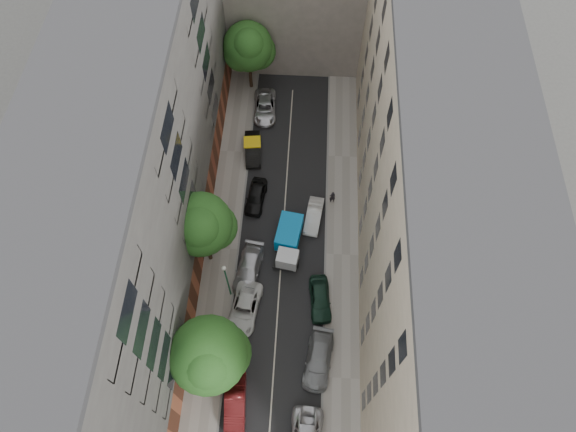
# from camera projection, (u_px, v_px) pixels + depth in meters

# --- Properties ---
(ground) EXTENTS (120.00, 120.00, 0.00)m
(ground) POSITION_uv_depth(u_px,v_px,m) (282.00, 252.00, 46.99)
(ground) COLOR #4C4C49
(ground) RESTS_ON ground
(road_surface) EXTENTS (8.00, 44.00, 0.02)m
(road_surface) POSITION_uv_depth(u_px,v_px,m) (282.00, 252.00, 46.98)
(road_surface) COLOR black
(road_surface) RESTS_ON ground
(sidewalk_left) EXTENTS (3.00, 44.00, 0.15)m
(sidewalk_left) POSITION_uv_depth(u_px,v_px,m) (222.00, 249.00, 47.07)
(sidewalk_left) COLOR gray
(sidewalk_left) RESTS_ON ground
(sidewalk_right) EXTENTS (3.00, 44.00, 0.15)m
(sidewalk_right) POSITION_uv_depth(u_px,v_px,m) (342.00, 255.00, 46.77)
(sidewalk_right) COLOR gray
(sidewalk_right) RESTS_ON ground
(building_left) EXTENTS (8.00, 44.00, 20.00)m
(building_left) POSITION_uv_depth(u_px,v_px,m) (135.00, 188.00, 38.57)
(building_left) COLOR #484543
(building_left) RESTS_ON ground
(building_right) EXTENTS (8.00, 44.00, 20.00)m
(building_right) POSITION_uv_depth(u_px,v_px,m) (428.00, 202.00, 37.97)
(building_right) COLOR #C6B49A
(building_right) RESTS_ON ground
(tarp_truck) EXTENTS (2.69, 5.24, 2.30)m
(tarp_truck) POSITION_uv_depth(u_px,v_px,m) (289.00, 241.00, 46.15)
(tarp_truck) COLOR black
(tarp_truck) RESTS_ON ground
(car_left_1) EXTENTS (1.91, 4.66, 1.50)m
(car_left_1) POSITION_uv_depth(u_px,v_px,m) (235.00, 402.00, 39.85)
(car_left_1) COLOR #4C0F10
(car_left_1) RESTS_ON ground
(car_left_2) EXTENTS (3.01, 5.26, 1.38)m
(car_left_2) POSITION_uv_depth(u_px,v_px,m) (245.00, 308.00, 43.63)
(car_left_2) COLOR silver
(car_left_2) RESTS_ON ground
(car_left_3) EXTENTS (2.79, 5.28, 1.46)m
(car_left_3) POSITION_uv_depth(u_px,v_px,m) (249.00, 269.00, 45.38)
(car_left_3) COLOR #B3B2B7
(car_left_3) RESTS_ON ground
(car_left_4) EXTENTS (2.15, 4.33, 1.42)m
(car_left_4) POSITION_uv_depth(u_px,v_px,m) (256.00, 196.00, 49.09)
(car_left_4) COLOR black
(car_left_4) RESTS_ON ground
(car_left_5) EXTENTS (2.01, 4.50, 1.43)m
(car_left_5) POSITION_uv_depth(u_px,v_px,m) (253.00, 149.00, 51.84)
(car_left_5) COLOR black
(car_left_5) RESTS_ON ground
(car_left_6) EXTENTS (2.60, 5.12, 1.39)m
(car_left_6) POSITION_uv_depth(u_px,v_px,m) (265.00, 107.00, 54.58)
(car_left_6) COLOR #BCBCC1
(car_left_6) RESTS_ON ground
(car_right_1) EXTENTS (2.74, 5.33, 1.48)m
(car_right_1) POSITION_uv_depth(u_px,v_px,m) (319.00, 360.00, 41.45)
(car_right_1) COLOR slate
(car_right_1) RESTS_ON ground
(car_right_2) EXTENTS (2.20, 4.51, 1.48)m
(car_right_2) POSITION_uv_depth(u_px,v_px,m) (320.00, 299.00, 44.00)
(car_right_2) COLOR #142F22
(car_right_2) RESTS_ON ground
(car_right_3) EXTENTS (1.91, 4.12, 1.31)m
(car_right_3) POSITION_uv_depth(u_px,v_px,m) (314.00, 216.00, 48.10)
(car_right_3) COLOR silver
(car_right_3) RESTS_ON ground
(tree_near) EXTENTS (5.99, 5.81, 8.06)m
(tree_near) POSITION_uv_depth(u_px,v_px,m) (210.00, 357.00, 37.18)
(tree_near) COLOR #382619
(tree_near) RESTS_ON sidewalk_left
(tree_mid) EXTENTS (5.53, 5.29, 9.28)m
(tree_mid) POSITION_uv_depth(u_px,v_px,m) (202.00, 226.00, 41.06)
(tree_mid) COLOR #382619
(tree_mid) RESTS_ON sidewalk_left
(tree_far) EXTENTS (5.33, 5.06, 8.31)m
(tree_far) POSITION_uv_depth(u_px,v_px,m) (249.00, 48.00, 51.92)
(tree_far) COLOR #382619
(tree_far) RESTS_ON sidewalk_left
(lamp_post) EXTENTS (0.36, 0.36, 5.75)m
(lamp_post) POSITION_uv_depth(u_px,v_px,m) (226.00, 278.00, 41.71)
(lamp_post) COLOR #1B5F3A
(lamp_post) RESTS_ON sidewalk_left
(pedestrian) EXTENTS (0.63, 0.47, 1.58)m
(pedestrian) POSITION_uv_depth(u_px,v_px,m) (332.00, 197.00, 48.79)
(pedestrian) COLOR black
(pedestrian) RESTS_ON sidewalk_right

